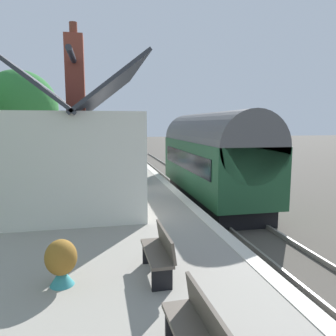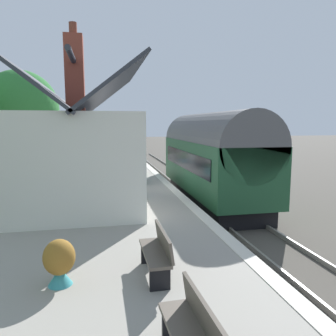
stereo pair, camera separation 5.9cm
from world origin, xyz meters
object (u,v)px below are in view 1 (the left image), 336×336
at_px(train, 212,157).
at_px(bench_by_lamp, 124,163).
at_px(planter_by_door, 61,262).
at_px(tree_distant, 20,108).
at_px(lamp_post_platform, 138,127).
at_px(planter_edge_far, 109,173).
at_px(planter_bench_right, 140,177).
at_px(planter_edge_near, 132,172).
at_px(planter_under_sign, 131,155).
at_px(planter_bench_left, 123,158).
at_px(bench_mid_platform, 159,251).
at_px(bench_near_building, 119,156).
at_px(station_building, 81,155).
at_px(station_sign_board, 138,148).
at_px(bench_platform_end, 198,333).

xyz_separation_m(train, bench_by_lamp, (4.92, 3.82, -0.79)).
distance_m(planter_by_door, tree_distant, 18.44).
xyz_separation_m(train, lamp_post_platform, (8.41, 2.53, 1.34)).
bearing_deg(planter_edge_far, tree_distant, 41.80).
bearing_deg(planter_edge_far, planter_by_door, 174.26).
bearing_deg(bench_by_lamp, planter_bench_right, -173.22).
height_order(planter_edge_near, tree_distant, tree_distant).
xyz_separation_m(planter_under_sign, lamp_post_platform, (-3.07, -0.26, 2.24)).
xyz_separation_m(planter_bench_left, planter_edge_near, (-5.98, -0.06, -0.09)).
xyz_separation_m(bench_mid_platform, lamp_post_platform, (17.13, -1.60, 2.13)).
bearing_deg(planter_by_door, bench_near_building, -6.49).
xyz_separation_m(station_building, planter_edge_near, (5.09, -2.31, -1.41)).
xyz_separation_m(planter_bench_left, planter_edge_far, (-5.84, 1.15, -0.10)).
distance_m(planter_edge_far, tree_distant, 9.07).
height_order(planter_by_door, planter_bench_right, planter_by_door).
bearing_deg(station_sign_board, bench_platform_end, 175.54).
xyz_separation_m(station_building, lamp_post_platform, (11.02, -3.32, 0.88)).
xyz_separation_m(planter_by_door, planter_edge_far, (11.35, -1.14, -0.13)).
distance_m(train, lamp_post_platform, 8.89).
xyz_separation_m(planter_edge_far, tree_distant, (6.22, 5.56, 3.57)).
bearing_deg(station_sign_board, bench_near_building, 23.71).
bearing_deg(station_building, bench_platform_end, -168.58).
bearing_deg(planter_edge_far, planter_bench_right, -142.47).
bearing_deg(planter_under_sign, bench_by_lamp, 171.09).
relative_size(planter_edge_near, lamp_post_platform, 0.21).
bearing_deg(lamp_post_platform, bench_by_lamp, 159.81).
height_order(station_building, planter_edge_far, station_building).
bearing_deg(planter_bench_right, planter_edge_far, 37.53).
bearing_deg(tree_distant, bench_mid_platform, -160.60).
height_order(planter_under_sign, lamp_post_platform, lamp_post_platform).
xyz_separation_m(planter_edge_near, station_sign_board, (4.80, -0.85, 0.87)).
relative_size(planter_edge_near, station_sign_board, 0.50).
distance_m(bench_mid_platform, lamp_post_platform, 17.34).
bearing_deg(bench_mid_platform, planter_edge_far, 3.15).
height_order(bench_platform_end, bench_mid_platform, same).
relative_size(train, station_building, 1.40).
bearing_deg(bench_platform_end, planter_bench_left, -1.56).
relative_size(bench_by_lamp, planter_edge_far, 1.32).
relative_size(station_building, planter_by_door, 7.73).
height_order(bench_near_building, planter_bench_right, bench_near_building).
bearing_deg(tree_distant, planter_under_sign, -70.61).
relative_size(bench_platform_end, lamp_post_platform, 0.38).
bearing_deg(planter_bench_right, bench_by_lamp, 6.78).
bearing_deg(bench_platform_end, bench_by_lamp, -1.12).
xyz_separation_m(bench_by_lamp, bench_mid_platform, (-13.64, 0.31, 0.00)).
bearing_deg(planter_under_sign, lamp_post_platform, -175.26).
distance_m(bench_by_lamp, lamp_post_platform, 4.29).
relative_size(bench_mid_platform, planter_edge_near, 1.78).
relative_size(bench_mid_platform, planter_edge_far, 1.31).
bearing_deg(bench_by_lamp, bench_mid_platform, 178.69).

